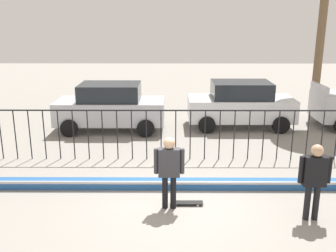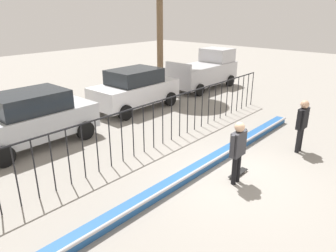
{
  "view_description": "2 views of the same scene",
  "coord_description": "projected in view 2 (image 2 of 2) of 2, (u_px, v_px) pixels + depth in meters",
  "views": [
    {
      "loc": [
        -0.18,
        -8.59,
        4.44
      ],
      "look_at": [
        -0.24,
        2.92,
        1.19
      ],
      "focal_mm": 41.38,
      "sensor_mm": 36.0,
      "label": 1
    },
    {
      "loc": [
        -7.22,
        -3.88,
        4.55
      ],
      "look_at": [
        -0.22,
        2.35,
        1.07
      ],
      "focal_mm": 33.98,
      "sensor_mm": 36.0,
      "label": 2
    }
  ],
  "objects": [
    {
      "name": "pickup_truck",
      "position": [
        205.0,
        71.0,
        19.04
      ],
      "size": [
        4.7,
        2.12,
        2.24
      ],
      "rotation": [
        0.0,
        0.0,
        -0.01
      ],
      "color": "#B7B7BC",
      "rests_on": "ground"
    },
    {
      "name": "bowl_coping_ledge",
      "position": [
        206.0,
        164.0,
        9.64
      ],
      "size": [
        11.0,
        0.4,
        0.27
      ],
      "color": "#235699",
      "rests_on": "ground"
    },
    {
      "name": "perimeter_fence",
      "position": [
        153.0,
        120.0,
        10.7
      ],
      "size": [
        14.04,
        0.04,
        1.64
      ],
      "color": "black",
      "rests_on": "ground"
    },
    {
      "name": "ground_plane",
      "position": [
        234.0,
        178.0,
        9.06
      ],
      "size": [
        60.0,
        60.0,
        0.0
      ],
      "primitive_type": "plane",
      "color": "gray"
    },
    {
      "name": "camera_operator",
      "position": [
        302.0,
        121.0,
        10.39
      ],
      "size": [
        0.72,
        0.27,
        1.79
      ],
      "rotation": [
        0.0,
        0.0,
        2.15
      ],
      "color": "black",
      "rests_on": "ground"
    },
    {
      "name": "parked_car_silver",
      "position": [
        32.0,
        118.0,
        11.01
      ],
      "size": [
        4.3,
        2.12,
        1.9
      ],
      "rotation": [
        0.0,
        0.0,
        0.04
      ],
      "color": "#B7BABF",
      "rests_on": "ground"
    },
    {
      "name": "skateboard",
      "position": [
        238.0,
        173.0,
        9.21
      ],
      "size": [
        0.8,
        0.2,
        0.07
      ],
      "rotation": [
        0.0,
        0.0,
        -0.07
      ],
      "color": "black",
      "rests_on": "ground"
    },
    {
      "name": "skateboarder",
      "position": [
        238.0,
        147.0,
        8.47
      ],
      "size": [
        0.72,
        0.27,
        1.78
      ],
      "rotation": [
        0.0,
        0.0,
        -0.48
      ],
      "color": "black",
      "rests_on": "ground"
    },
    {
      "name": "parked_car_white",
      "position": [
        135.0,
        89.0,
        15.04
      ],
      "size": [
        4.3,
        2.12,
        1.9
      ],
      "rotation": [
        0.0,
        0.0,
        0.02
      ],
      "color": "silver",
      "rests_on": "ground"
    }
  ]
}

